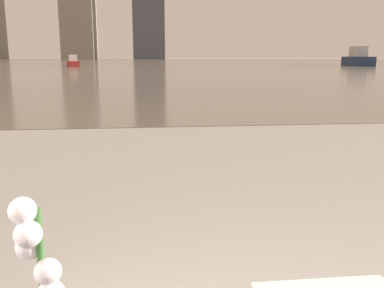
% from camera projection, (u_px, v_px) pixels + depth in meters
% --- Properties ---
extents(harbor_water, '(180.00, 110.00, 0.01)m').
position_uv_depth(harbor_water, '(145.00, 63.00, 60.32)').
color(harbor_water, gray).
rests_on(harbor_water, ground_plane).
extents(harbor_boat_2, '(1.69, 3.20, 1.14)m').
position_uv_depth(harbor_boat_2, '(73.00, 62.00, 41.53)').
color(harbor_boat_2, maroon).
rests_on(harbor_boat_2, harbor_water).
extents(harbor_boat_3, '(2.62, 5.57, 2.01)m').
position_uv_depth(harbor_boat_3, '(358.00, 59.00, 44.81)').
color(harbor_boat_3, navy).
rests_on(harbor_boat_3, harbor_water).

